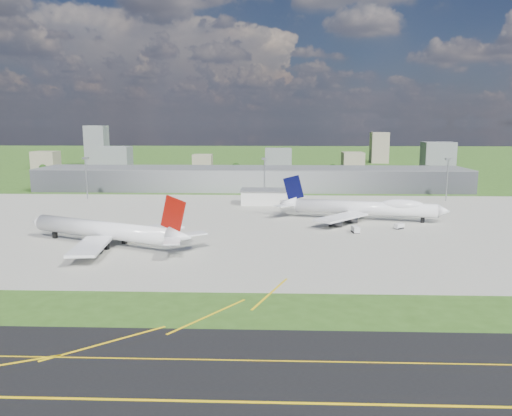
{
  "coord_description": "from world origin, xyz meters",
  "views": [
    {
      "loc": [
        15.65,
        -187.29,
        46.52
      ],
      "look_at": [
        7.75,
        32.81,
        9.0
      ],
      "focal_mm": 35.0,
      "sensor_mm": 36.0,
      "label": 1
    }
  ],
  "objects_px": {
    "airliner_blue_quad": "(365,208)",
    "van_white_far": "(399,226)",
    "van_white_near": "(355,230)",
    "tug_yellow": "(122,235)",
    "airliner_red_twin": "(108,231)"
  },
  "relations": [
    {
      "from": "airliner_red_twin",
      "to": "tug_yellow",
      "type": "xyz_separation_m",
      "value": [
        1.02,
        13.97,
        -4.77
      ]
    },
    {
      "from": "van_white_near",
      "to": "tug_yellow",
      "type": "bearing_deg",
      "value": 89.48
    },
    {
      "from": "airliner_blue_quad",
      "to": "tug_yellow",
      "type": "xyz_separation_m",
      "value": [
        -106.59,
        -41.38,
        -4.93
      ]
    },
    {
      "from": "airliner_blue_quad",
      "to": "van_white_far",
      "type": "bearing_deg",
      "value": -47.47
    },
    {
      "from": "airliner_blue_quad",
      "to": "van_white_near",
      "type": "height_order",
      "value": "airliner_blue_quad"
    },
    {
      "from": "van_white_near",
      "to": "van_white_far",
      "type": "distance_m",
      "value": 22.46
    },
    {
      "from": "airliner_red_twin",
      "to": "van_white_near",
      "type": "bearing_deg",
      "value": -141.26
    },
    {
      "from": "tug_yellow",
      "to": "van_white_far",
      "type": "xyz_separation_m",
      "value": [
        118.42,
        20.82,
        0.23
      ]
    },
    {
      "from": "airliner_blue_quad",
      "to": "van_white_far",
      "type": "xyz_separation_m",
      "value": [
        11.83,
        -20.55,
        -4.7
      ]
    },
    {
      "from": "airliner_red_twin",
      "to": "tug_yellow",
      "type": "distance_m",
      "value": 14.79
    },
    {
      "from": "airliner_red_twin",
      "to": "van_white_near",
      "type": "distance_m",
      "value": 102.18
    },
    {
      "from": "airliner_red_twin",
      "to": "tug_yellow",
      "type": "relative_size",
      "value": 17.17
    },
    {
      "from": "van_white_far",
      "to": "airliner_blue_quad",
      "type": "bearing_deg",
      "value": 84.5
    },
    {
      "from": "tug_yellow",
      "to": "van_white_near",
      "type": "xyz_separation_m",
      "value": [
        97.63,
        12.32,
        0.46
      ]
    },
    {
      "from": "airliner_blue_quad",
      "to": "van_white_near",
      "type": "relative_size",
      "value": 13.64
    }
  ]
}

